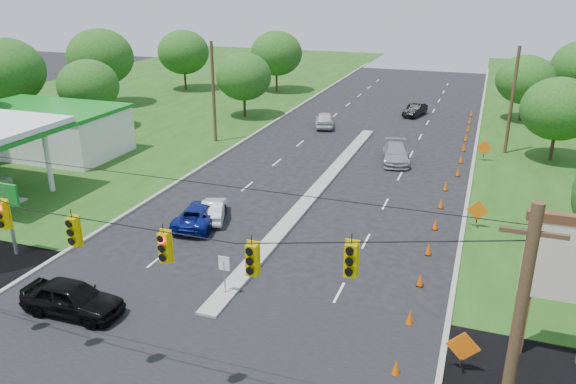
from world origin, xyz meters
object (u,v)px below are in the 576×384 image
at_px(gas_station, 37,129).
at_px(black_sedan, 72,298).
at_px(pylon_sign, 574,268).
at_px(white_sedan, 214,210).
at_px(blue_pickup, 200,214).

bearing_deg(gas_station, black_sedan, -44.92).
xyz_separation_m(pylon_sign, white_sedan, (-18.92, 7.76, -3.37)).
relative_size(gas_station, black_sedan, 4.22).
bearing_deg(white_sedan, gas_station, -38.41).
height_order(pylon_sign, black_sedan, pylon_sign).
height_order(gas_station, black_sedan, gas_station).
distance_m(gas_station, pylon_sign, 40.50).
distance_m(gas_station, white_sedan, 20.14).
relative_size(gas_station, white_sedan, 5.16).
distance_m(black_sedan, blue_pickup, 10.63).
xyz_separation_m(pylon_sign, black_sedan, (-19.98, -3.88, -3.20)).
bearing_deg(gas_station, white_sedan, -18.28).
height_order(gas_station, blue_pickup, gas_station).
bearing_deg(pylon_sign, gas_station, 159.69).
distance_m(pylon_sign, blue_pickup, 20.70).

